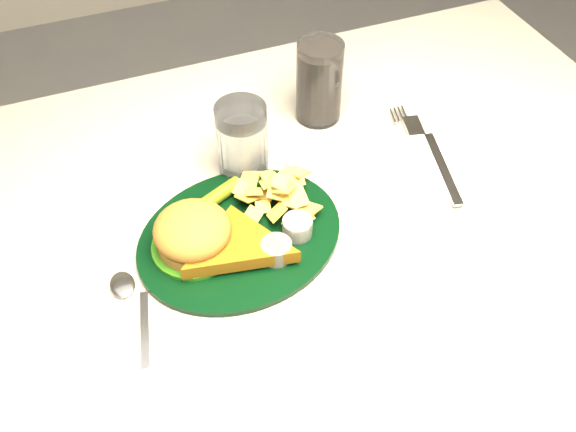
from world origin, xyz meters
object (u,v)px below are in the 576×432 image
table (278,380)px  dinner_plate (239,223)px  water_glass (242,140)px  fork_napkin (438,163)px  cola_glass (319,82)px

table → dinner_plate: 0.41m
water_glass → fork_napkin: 0.27m
dinner_plate → water_glass: 0.13m
dinner_plate → water_glass: (0.05, 0.12, 0.02)m
water_glass → table: bearing=-91.1°
table → dinner_plate: size_ratio=4.52×
table → fork_napkin: 0.46m
cola_glass → fork_napkin: 0.21m
water_glass → cola_glass: (0.14, 0.07, 0.01)m
cola_glass → dinner_plate: bearing=-134.6°
dinner_plate → fork_napkin: bearing=-9.7°
cola_glass → fork_napkin: cola_glass is taller
dinner_plate → cola_glass: cola_glass is taller
dinner_plate → cola_glass: 0.27m
dinner_plate → water_glass: bearing=54.4°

